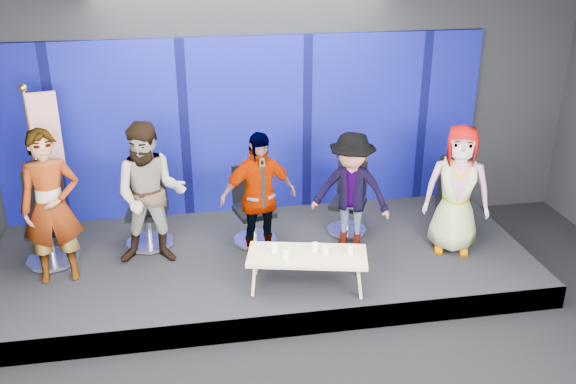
# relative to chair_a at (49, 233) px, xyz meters

# --- Properties ---
(room_walls) EXTENTS (10.02, 8.02, 3.51)m
(room_walls) POSITION_rel_chair_a_xyz_m (2.69, -2.76, 1.74)
(room_walls) COLOR black
(room_walls) RESTS_ON ground
(riser) EXTENTS (7.00, 3.00, 0.30)m
(riser) POSITION_rel_chair_a_xyz_m (2.69, -0.26, -0.54)
(riser) COLOR black
(riser) RESTS_ON ground
(backdrop) EXTENTS (7.00, 0.08, 2.60)m
(backdrop) POSITION_rel_chair_a_xyz_m (2.69, 1.19, 0.91)
(backdrop) COLOR #08085F
(backdrop) RESTS_ON riser
(chair_a) EXTENTS (0.74, 0.74, 1.18)m
(chair_a) POSITION_rel_chair_a_xyz_m (0.00, 0.00, 0.00)
(chair_a) COLOR silver
(chair_a) RESTS_ON riser
(panelist_a) EXTENTS (0.75, 0.54, 1.91)m
(panelist_a) POSITION_rel_chair_a_xyz_m (0.18, -0.48, 0.57)
(panelist_a) COLOR black
(panelist_a) RESTS_ON riser
(chair_b) EXTENTS (0.71, 0.71, 1.15)m
(chair_b) POSITION_rel_chair_a_xyz_m (1.24, 0.27, -0.01)
(chair_b) COLOR silver
(chair_b) RESTS_ON riser
(panelist_b) EXTENTS (0.97, 0.79, 1.86)m
(panelist_b) POSITION_rel_chair_a_xyz_m (1.32, -0.23, 0.54)
(panelist_b) COLOR black
(panelist_b) RESTS_ON riser
(chair_c) EXTENTS (0.72, 0.72, 1.06)m
(chair_c) POSITION_rel_chair_a_xyz_m (2.63, 0.10, -0.04)
(chair_c) COLOR silver
(chair_c) RESTS_ON riser
(panelist_c) EXTENTS (1.08, 0.63, 1.72)m
(panelist_c) POSITION_rel_chair_a_xyz_m (2.64, -0.40, 0.47)
(panelist_c) COLOR black
(panelist_c) RESTS_ON riser
(chair_d) EXTENTS (0.76, 0.76, 1.00)m
(chair_d) POSITION_rel_chair_a_xyz_m (3.99, 0.18, -0.06)
(chair_d) COLOR silver
(chair_d) RESTS_ON riser
(panelist_d) EXTENTS (1.20, 1.02, 1.61)m
(panelist_d) POSITION_rel_chair_a_xyz_m (3.88, -0.31, 0.42)
(panelist_d) COLOR black
(panelist_d) RESTS_ON riser
(chair_e) EXTENTS (0.77, 0.77, 1.06)m
(chair_e) POSITION_rel_chair_a_xyz_m (5.40, -0.12, -0.04)
(chair_e) COLOR silver
(chair_e) RESTS_ON riser
(panelist_e) EXTENTS (0.98, 0.81, 1.72)m
(panelist_e) POSITION_rel_chair_a_xyz_m (5.21, -0.59, 0.48)
(panelist_e) COLOR black
(panelist_e) RESTS_ON riser
(coffee_table) EXTENTS (1.50, 0.90, 0.43)m
(coffee_table) POSITION_rel_chair_a_xyz_m (3.11, -1.19, 0.01)
(coffee_table) COLOR tan
(coffee_table) RESTS_ON riser
(mug_a) EXTENTS (0.09, 0.09, 0.11)m
(mug_a) POSITION_rel_chair_a_xyz_m (2.74, -1.08, 0.10)
(mug_a) COLOR white
(mug_a) RESTS_ON coffee_table
(mug_b) EXTENTS (0.08, 0.08, 0.10)m
(mug_b) POSITION_rel_chair_a_xyz_m (2.85, -1.25, 0.09)
(mug_b) COLOR white
(mug_b) RESTS_ON coffee_table
(mug_c) EXTENTS (0.08, 0.08, 0.10)m
(mug_c) POSITION_rel_chair_a_xyz_m (3.22, -1.13, 0.10)
(mug_c) COLOR white
(mug_c) RESTS_ON coffee_table
(mug_d) EXTENTS (0.08, 0.08, 0.10)m
(mug_d) POSITION_rel_chair_a_xyz_m (3.32, -1.25, 0.10)
(mug_d) COLOR white
(mug_d) RESTS_ON coffee_table
(mug_e) EXTENTS (0.07, 0.07, 0.09)m
(mug_e) POSITION_rel_chair_a_xyz_m (3.62, -1.26, 0.09)
(mug_e) COLOR white
(mug_e) RESTS_ON coffee_table
(flag_stand) EXTENTS (0.51, 0.30, 2.24)m
(flag_stand) POSITION_rel_chair_a_xyz_m (-0.01, 0.39, 0.80)
(flag_stand) COLOR black
(flag_stand) RESTS_ON riser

